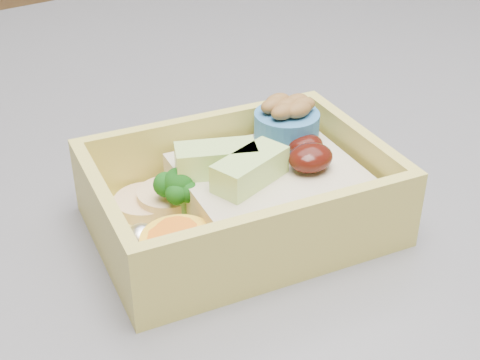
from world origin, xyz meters
TOP-DOWN VIEW (x-y plane):
  - bento_box at (-0.20, -0.20)m, footprint 0.20×0.16m

SIDE VIEW (x-z plane):
  - bento_box at x=-0.20m, z-range 0.91..0.97m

